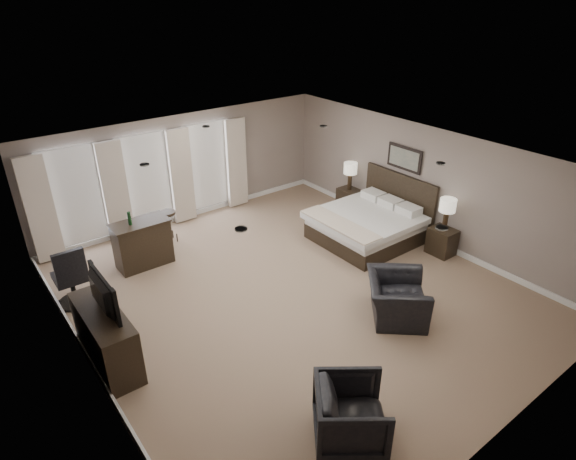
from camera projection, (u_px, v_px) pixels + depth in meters
room at (293, 231)px, 8.68m from camera, size 7.60×8.60×2.64m
window_bay at (149, 182)px, 11.08m from camera, size 5.25×0.20×2.30m
bed at (366, 213)px, 10.80m from camera, size 2.16×2.06×1.37m
nightstand_near at (442, 241)px, 10.44m from camera, size 0.44×0.54×0.59m
nightstand_far at (349, 199)px, 12.48m from camera, size 0.43×0.53×0.58m
lamp_near at (446, 214)px, 10.14m from camera, size 0.34×0.34×0.71m
lamp_far at (350, 176)px, 12.19m from camera, size 0.34×0.34×0.71m
wall_art at (404, 158)px, 10.92m from camera, size 0.04×0.96×0.56m
dresser at (106, 337)px, 7.34m from camera, size 0.53×1.63×0.95m
tv at (100, 308)px, 7.10m from camera, size 0.61×1.07×0.14m
armchair_near at (397, 292)px, 8.37m from camera, size 1.32×1.36×1.01m
armchair_far at (351, 412)px, 6.08m from camera, size 1.21×1.22×0.92m
bar_counter at (143, 243)px, 9.94m from camera, size 1.15×0.60×1.00m
bar_stool_left at (142, 241)px, 10.38m from camera, size 0.39×0.39×0.67m
bar_stool_right at (169, 227)px, 10.91m from camera, size 0.36×0.36×0.75m
desk_chair at (70, 275)px, 8.66m from camera, size 0.63×0.63×1.22m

